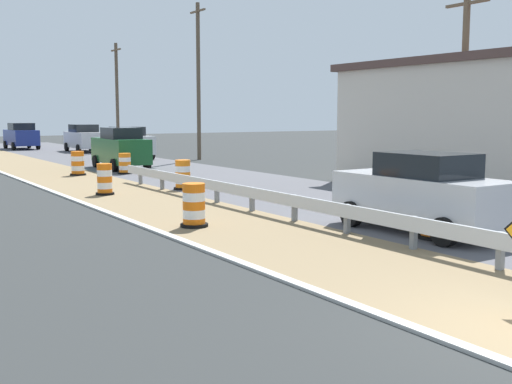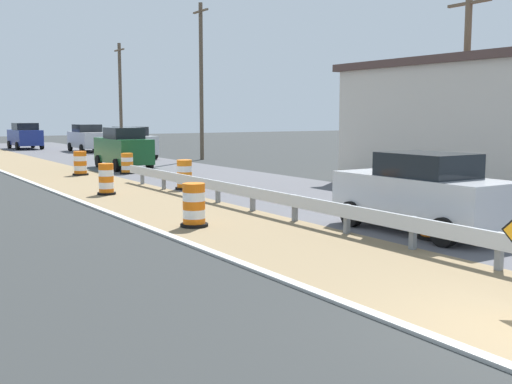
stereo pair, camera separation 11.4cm
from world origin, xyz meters
name	(u,v)px [view 1 (the left image)]	position (x,y,z in m)	size (l,w,h in m)	color
curb_near_edge	(486,357)	(-1.30, 0.00, 0.00)	(0.20, 120.00, 0.11)	#ADADA8
traffic_barrel_nearest	(434,217)	(3.69, 5.22, 0.49)	(0.73, 0.73, 1.08)	orange
traffic_barrel_close	(194,207)	(-0.20, 9.53, 0.50)	(0.70, 0.70, 1.10)	orange
traffic_barrel_mid	(105,181)	(0.08, 16.87, 0.50)	(0.65, 0.65, 1.10)	orange
traffic_barrel_far	(183,176)	(3.09, 16.82, 0.50)	(0.70, 0.70, 1.11)	orange
traffic_barrel_farther	(78,164)	(1.45, 24.39, 0.50)	(0.73, 0.73, 1.11)	orange
traffic_barrel_farthest	(125,165)	(3.53, 23.88, 0.44)	(0.69, 0.69, 0.98)	orange
car_lead_near_lane	(422,192)	(4.02, 5.93, 0.96)	(1.98, 4.46, 1.91)	silver
car_trailing_near_lane	(128,143)	(7.51, 33.51, 1.01)	(2.18, 4.15, 2.02)	silver
car_lead_far_lane	(21,136)	(4.37, 48.69, 1.05)	(2.16, 4.22, 2.10)	navy
car_mid_far_lane	(84,138)	(7.51, 42.37, 1.02)	(2.14, 4.72, 2.04)	silver
car_trailing_far_lane	(121,148)	(4.39, 26.66, 1.06)	(2.06, 4.67, 2.12)	#195128
utility_pole_near	(464,88)	(11.00, 10.51, 3.71)	(0.24, 1.80, 7.12)	brown
utility_pole_mid	(198,80)	(10.85, 30.30, 4.90)	(0.24, 1.80, 9.47)	brown
utility_pole_far	(117,96)	(9.71, 41.17, 4.17)	(0.24, 1.80, 8.02)	brown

